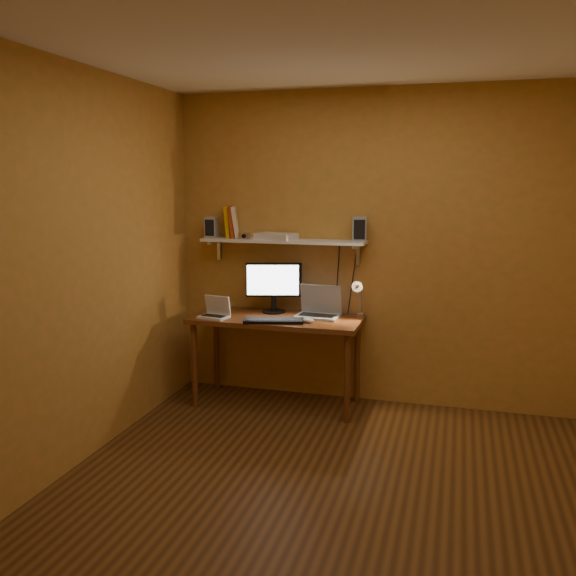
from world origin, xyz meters
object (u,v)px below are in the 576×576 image
(wall_shelf, at_px, (283,241))
(mouse, at_px, (309,320))
(desk_lamp, at_px, (359,293))
(speaker_right, at_px, (359,229))
(desk, at_px, (277,327))
(keyboard, at_px, (274,321))
(shelf_camera, at_px, (244,236))
(netbook, at_px, (216,312))
(monitor, at_px, (274,285))
(speaker_left, at_px, (212,227))
(laptop, at_px, (319,308))
(router, at_px, (276,236))

(wall_shelf, height_order, mouse, wall_shelf)
(desk_lamp, height_order, speaker_right, speaker_right)
(desk, bearing_deg, mouse, -22.38)
(keyboard, bearing_deg, wall_shelf, 81.85)
(shelf_camera, bearing_deg, wall_shelf, 13.97)
(netbook, bearing_deg, desk, 28.53)
(monitor, xyz_separation_m, speaker_right, (0.71, 0.03, 0.48))
(keyboard, bearing_deg, mouse, -0.71)
(monitor, height_order, netbook, monitor)
(speaker_left, relative_size, speaker_right, 0.89)
(monitor, relative_size, laptop, 1.27)
(router, bearing_deg, laptop, -9.39)
(desk, relative_size, mouse, 14.37)
(laptop, distance_m, speaker_right, 0.73)
(keyboard, bearing_deg, speaker_left, 138.14)
(desk_lamp, bearing_deg, speaker_right, 104.69)
(netbook, distance_m, router, 0.81)
(keyboard, xyz_separation_m, speaker_right, (0.61, 0.39, 0.71))
(router, bearing_deg, monitor, -151.25)
(keyboard, relative_size, mouse, 4.84)
(desk, distance_m, desk_lamp, 0.73)
(desk_lamp, distance_m, speaker_right, 0.52)
(laptop, distance_m, speaker_left, 1.17)
(speaker_left, bearing_deg, monitor, -3.86)
(desk, xyz_separation_m, laptop, (0.33, 0.12, 0.15))
(speaker_right, bearing_deg, netbook, -173.29)
(router, bearing_deg, netbook, -141.72)
(desk, xyz_separation_m, router, (-0.06, 0.18, 0.74))
(keyboard, bearing_deg, desk, 86.86)
(laptop, xyz_separation_m, speaker_right, (0.31, 0.09, 0.66))
(desk, xyz_separation_m, keyboard, (0.03, -0.18, 0.10))
(desk, relative_size, router, 4.41)
(desk, xyz_separation_m, speaker_left, (-0.64, 0.19, 0.80))
(desk, distance_m, mouse, 0.34)
(mouse, height_order, shelf_camera, shelf_camera)
(wall_shelf, bearing_deg, desk, -90.00)
(mouse, height_order, speaker_left, speaker_left)
(speaker_left, bearing_deg, shelf_camera, -14.47)
(mouse, distance_m, speaker_right, 0.85)
(wall_shelf, xyz_separation_m, laptop, (0.33, -0.08, -0.54))
(wall_shelf, xyz_separation_m, keyboard, (0.03, -0.38, -0.60))
(speaker_left, xyz_separation_m, speaker_right, (1.28, 0.02, 0.01))
(monitor, relative_size, speaker_right, 2.31)
(desk_lamp, height_order, speaker_left, speaker_left)
(desk, height_order, desk_lamp, desk_lamp)
(desk_lamp, bearing_deg, keyboard, -153.74)
(router, bearing_deg, mouse, -40.26)
(laptop, bearing_deg, mouse, -92.95)
(netbook, bearing_deg, laptop, 29.06)
(router, bearing_deg, shelf_camera, -166.14)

